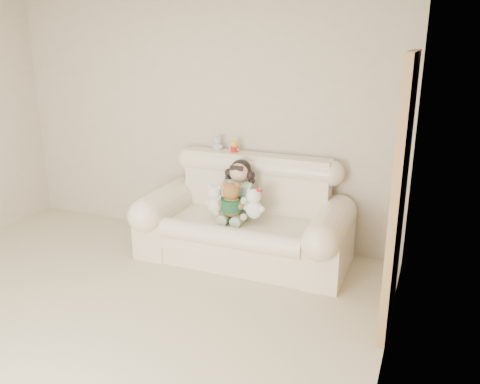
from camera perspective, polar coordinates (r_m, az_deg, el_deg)
The scene contains 11 objects.
floor at distance 4.02m, azimuth -21.08°, elevation -16.89°, with size 5.00×5.00×0.00m, color tan.
wall_back at distance 5.47m, azimuth -4.75°, elevation 8.17°, with size 4.50×4.50×0.00m, color beige.
wall_right at distance 2.50m, azimuth 16.45°, elevation -4.24°, with size 5.00×5.00×0.00m, color beige.
sofa at distance 4.94m, azimuth 0.43°, elevation -2.27°, with size 2.10×0.95×1.03m, color #F4E7C5, non-canonical shape.
door_panel at distance 3.90m, azimuth 17.91°, elevation -0.37°, with size 0.06×0.90×2.10m, color #9D7243.
seated_child at distance 4.97m, azimuth -0.07°, elevation 0.39°, with size 0.36×0.44×0.61m, color #327837, non-canonical shape.
brown_teddy at distance 4.79m, azimuth -0.97°, elevation -0.45°, with size 0.27×0.21×0.42m, color brown, non-canonical shape.
white_cat at distance 4.75m, azimuth 1.63°, elevation -0.97°, with size 0.23×0.18×0.36m, color white, non-canonical shape.
cream_teddy at distance 4.89m, azimuth -2.91°, elevation -0.53°, with size 0.22×0.17×0.35m, color #EFE8CF, non-canonical shape.
yellow_mini_bear at distance 5.18m, azimuth -0.62°, elevation 5.36°, with size 0.11×0.08×0.17m, color yellow, non-canonical shape.
grey_mini_plush at distance 5.29m, azimuth -2.59°, elevation 5.73°, with size 0.12×0.09×0.19m, color silver, non-canonical shape.
Camera 1 is at (2.42, -2.32, 2.20)m, focal length 36.92 mm.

